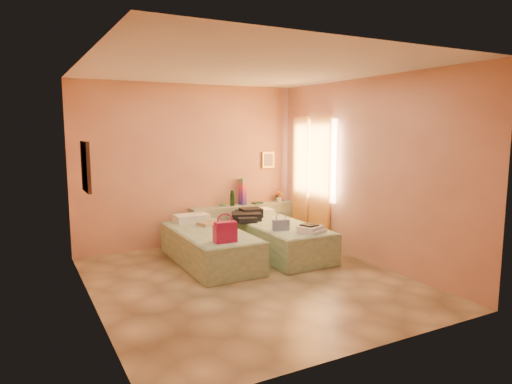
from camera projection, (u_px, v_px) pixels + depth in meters
ground at (249, 281)px, 6.18m from camera, size 4.50×4.50×0.00m
room_walls at (244, 147)px, 6.52m from camera, size 4.02×4.51×2.81m
headboard_ledge at (244, 222)px, 8.42m from camera, size 2.05×0.30×0.65m
bed_left at (210, 247)px, 6.96m from camera, size 0.91×2.00×0.50m
bed_right at (280, 239)px, 7.45m from camera, size 0.91×2.00×0.50m
water_bottle at (232, 199)px, 8.22m from camera, size 0.10×0.10×0.27m
rainbow_box at (242, 191)px, 8.37m from camera, size 0.14×0.14×0.48m
small_dish at (223, 205)px, 8.24m from camera, size 0.16×0.16×0.03m
green_book at (257, 203)px, 8.48m from camera, size 0.21×0.18×0.03m
flower_vase at (279, 196)px, 8.72m from camera, size 0.23×0.23×0.23m
magenta_handbag at (225, 232)px, 6.24m from camera, size 0.32×0.19×0.29m
khaki_garment at (208, 223)px, 7.34m from camera, size 0.37×0.33×0.05m
clothes_pile at (249, 215)px, 7.76m from camera, size 0.65×0.65×0.16m
blue_handbag at (281, 225)px, 6.98m from camera, size 0.27×0.17×0.16m
towel_stack at (312, 229)px, 6.81m from camera, size 0.43×0.40×0.10m
sandal_pair at (310, 225)px, 6.81m from camera, size 0.22×0.26×0.02m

